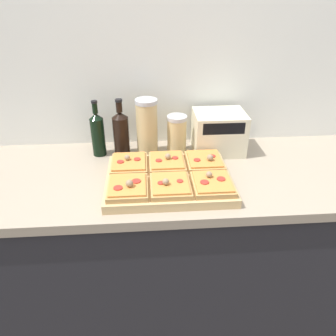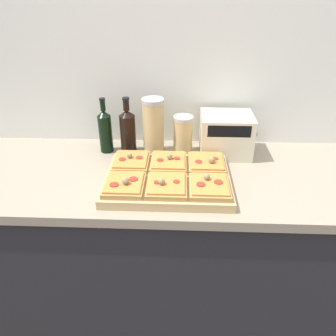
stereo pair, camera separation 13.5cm
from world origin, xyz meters
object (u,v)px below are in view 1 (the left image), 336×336
olive_oil_bottle (98,133)px  grain_jar_tall (147,127)px  toaster_oven (219,132)px  grain_jar_short (177,134)px  wine_bottle (121,132)px  cutting_board (169,180)px

olive_oil_bottle → grain_jar_tall: 0.23m
olive_oil_bottle → toaster_oven: bearing=-0.1°
grain_jar_tall → grain_jar_short: grain_jar_tall is taller
olive_oil_bottle → wine_bottle: (0.11, 0.00, 0.00)m
wine_bottle → toaster_oven: 0.46m
cutting_board → toaster_oven: bearing=47.4°
wine_bottle → grain_jar_tall: 0.12m
cutting_board → wine_bottle: 0.36m
grain_jar_short → toaster_oven: bearing=-0.2°
toaster_oven → wine_bottle: bearing=179.9°
olive_oil_bottle → toaster_oven: (0.57, -0.00, -0.01)m
grain_jar_tall → grain_jar_short: (0.14, 0.00, -0.04)m
olive_oil_bottle → wine_bottle: size_ratio=0.98×
grain_jar_short → grain_jar_tall: bearing=180.0°
olive_oil_bottle → grain_jar_tall: size_ratio=1.00×
olive_oil_bottle → grain_jar_tall: (0.23, 0.00, 0.02)m
cutting_board → grain_jar_tall: bearing=105.6°
olive_oil_bottle → grain_jar_short: (0.37, 0.00, -0.02)m
cutting_board → grain_jar_short: grain_jar_short is taller
grain_jar_short → toaster_oven: (0.20, -0.00, 0.01)m
olive_oil_bottle → cutting_board: bearing=-42.7°
wine_bottle → grain_jar_short: bearing=0.0°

